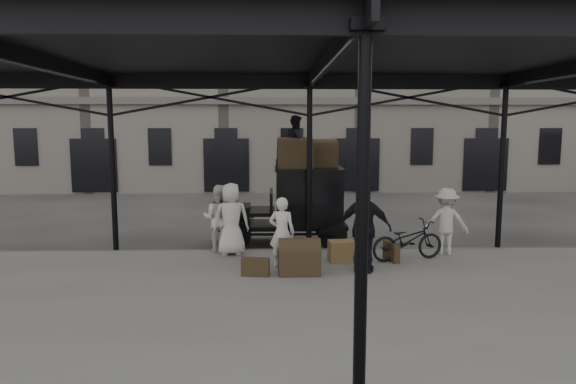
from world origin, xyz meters
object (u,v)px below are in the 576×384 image
at_px(porter_official, 365,228).
at_px(steamer_trunk_roof_near, 295,156).
at_px(bicycle, 407,240).
at_px(porter_left, 282,232).
at_px(taxi, 297,202).
at_px(steamer_trunk_platform, 299,259).

xyz_separation_m(porter_official, steamer_trunk_roof_near, (-1.39, 3.10, 1.40)).
xyz_separation_m(porter_official, bicycle, (1.21, 0.98, -0.50)).
bearing_deg(porter_left, bicycle, -158.20).
xyz_separation_m(taxi, porter_official, (1.31, -3.35, -0.07)).
bearing_deg(porter_official, bicycle, -124.34).
bearing_deg(taxi, bicycle, -43.21).
bearing_deg(porter_official, steamer_trunk_platform, 20.60).
height_order(porter_official, steamer_trunk_platform, porter_official).
distance_m(porter_left, bicycle, 3.07).
distance_m(taxi, steamer_trunk_roof_near, 1.35).
bearing_deg(porter_official, steamer_trunk_roof_near, -49.10).
relative_size(porter_official, bicycle, 1.07).
height_order(taxi, bicycle, taxi).
height_order(taxi, steamer_trunk_roof_near, steamer_trunk_roof_near).
xyz_separation_m(bicycle, steamer_trunk_roof_near, (-2.60, 2.12, 1.90)).
xyz_separation_m(porter_official, steamer_trunk_platform, (-1.43, -0.10, -0.65)).
bearing_deg(steamer_trunk_platform, steamer_trunk_roof_near, 89.12).
height_order(porter_left, steamer_trunk_roof_near, steamer_trunk_roof_near).
relative_size(taxi, steamer_trunk_roof_near, 3.81).
xyz_separation_m(porter_left, steamer_trunk_platform, (0.37, -0.54, -0.48)).
distance_m(porter_left, porter_official, 1.86).
distance_m(steamer_trunk_roof_near, steamer_trunk_platform, 3.80).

